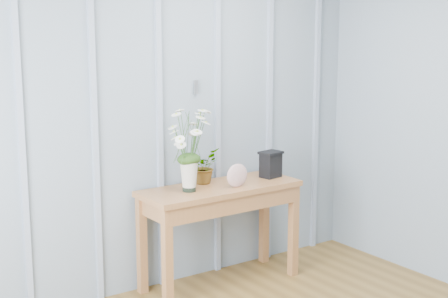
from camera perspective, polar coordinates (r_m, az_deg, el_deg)
room_shell at (r=3.60m, az=1.49°, el=11.39°), size 4.00×4.50×2.50m
sideboard at (r=5.01m, az=-0.33°, el=-4.34°), size 1.20×0.45×0.75m
daisy_vase at (r=4.76m, az=-2.95°, el=0.83°), size 0.42×0.32×0.60m
spider_plant at (r=5.04m, az=-1.75°, el=-1.43°), size 0.30×0.29×0.26m
felt_disc_vessel at (r=4.92m, az=1.10°, el=-2.21°), size 0.17×0.06×0.17m
carved_box at (r=5.23m, az=3.90°, el=-1.26°), size 0.18×0.15×0.20m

